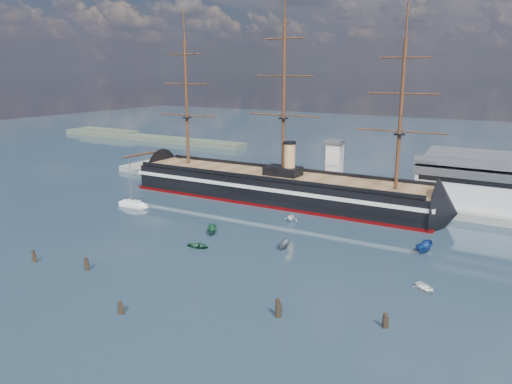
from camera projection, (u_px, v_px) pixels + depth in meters
The scene contains 17 objects.
ground at pixel (269, 224), 122.21m from camera, with size 600.00×600.00×0.00m, color #203141.
quay at pixel (359, 198), 146.90m from camera, with size 180.00×18.00×2.00m, color slate.
quay_tower at pixel (334, 165), 145.64m from camera, with size 5.00×5.00×15.00m.
shoreline at pixel (135, 136), 271.23m from camera, with size 120.00×10.00×4.00m.
warship at pixel (271, 187), 143.25m from camera, with size 113.08×18.50×53.94m.
sailboat at pixel (133, 204), 136.96m from camera, with size 8.34×2.90×13.14m.
motorboat_a at pixel (212, 234), 114.39m from camera, with size 6.07×2.23×2.43m, color #21593A.
motorboat_b at pixel (198, 248), 105.72m from camera, with size 3.05×1.22×1.42m, color #26563B.
motorboat_c at pixel (284, 248), 105.31m from camera, with size 5.38×1.97×2.15m, color slate.
motorboat_d at pixel (291, 221), 124.62m from camera, with size 6.20×2.69×2.27m, color white.
motorboat_e at pixel (425, 290), 85.39m from camera, with size 2.90×1.16×1.35m, color silver.
motorboat_f at pixel (424, 253), 102.72m from camera, with size 7.04×2.58×2.82m, color navy.
piling_near_left at pixel (87, 270), 93.90m from camera, with size 0.64×0.64×3.29m, color black.
piling_near_mid at pixel (121, 314), 77.21m from camera, with size 0.64×0.64×2.75m, color black.
piling_near_right at pixel (277, 317), 76.19m from camera, with size 0.64×0.64×3.76m, color black.
piling_far_right at pixel (384, 328), 73.07m from camera, with size 0.64×0.64×3.02m, color black.
piling_extra at pixel (34, 262), 97.83m from camera, with size 0.64×0.64×3.16m, color black.
Camera 1 is at (58.54, -61.10, 36.83)m, focal length 35.00 mm.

